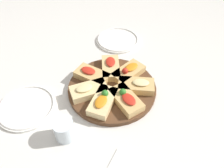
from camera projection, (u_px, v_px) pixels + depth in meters
name	position (u px, v px, depth m)	size (l,w,h in m)	color
ground_plane	(112.00, 90.00, 0.94)	(3.00, 3.00, 0.00)	silver
serving_board	(112.00, 88.00, 0.94)	(0.38, 0.38, 0.02)	#51331E
focaccia_slice_0	(89.00, 90.00, 0.89)	(0.15, 0.17, 0.04)	#E5C689
focaccia_slice_1	(103.00, 101.00, 0.85)	(0.16, 0.09, 0.05)	#E5C689
focaccia_slice_2	(126.00, 99.00, 0.86)	(0.16, 0.16, 0.05)	tan
focaccia_slice_3	(136.00, 85.00, 0.91)	(0.10, 0.16, 0.04)	tan
focaccia_slice_4	(128.00, 72.00, 0.96)	(0.17, 0.14, 0.05)	tan
focaccia_slice_5	(111.00, 67.00, 0.99)	(0.17, 0.12, 0.04)	#DBB775
focaccia_slice_6	(92.00, 75.00, 0.95)	(0.12, 0.16, 0.04)	tan
plate_left	(27.00, 107.00, 0.87)	(0.23, 0.23, 0.02)	white
plate_right	(118.00, 40.00, 1.19)	(0.23, 0.23, 0.02)	white
water_glass	(64.00, 130.00, 0.76)	(0.07, 0.07, 0.08)	silver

